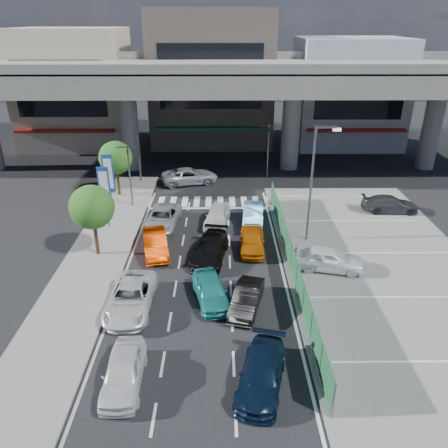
{
  "coord_description": "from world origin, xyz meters",
  "views": [
    {
      "loc": [
        1.05,
        -21.0,
        14.14
      ],
      "look_at": [
        1.24,
        4.35,
        2.04
      ],
      "focal_mm": 35.0,
      "sensor_mm": 36.0,
      "label": 1
    }
  ],
  "objects_px": {
    "street_lamp_right": "(315,175)",
    "van_white_back_left": "(124,372)",
    "taxi_orange_right": "(252,240)",
    "sedan_white_mid_left": "(131,298)",
    "traffic_cone": "(293,254)",
    "street_lamp_left": "(139,132)",
    "taxi_orange_left": "(155,243)",
    "sedan_black_mid": "(210,249)",
    "sedan_white_front_mid": "(217,215)",
    "kei_truck_front_right": "(253,215)",
    "crossing_wagon_silver": "(190,176)",
    "traffic_light_right": "(269,138)",
    "signboard_near": "(105,189)",
    "hatch_black_mid_right": "(247,299)",
    "parked_sedan_white": "(329,259)",
    "minivan_navy_back": "(262,374)",
    "wagon_silver_front_left": "(163,218)",
    "tree_near": "(92,207)",
    "parked_sedan_dgrey": "(390,204)",
    "taxi_teal_mid": "(211,290)",
    "traffic_light_left": "(128,160)",
    "tree_far": "(116,158)",
    "signboard_far": "(109,175)"
  },
  "relations": [
    {
      "from": "sedan_white_mid_left",
      "to": "traffic_cone",
      "type": "bearing_deg",
      "value": 28.26
    },
    {
      "from": "street_lamp_right",
      "to": "street_lamp_left",
      "type": "distance_m",
      "value": 18.06
    },
    {
      "from": "wagon_silver_front_left",
      "to": "kei_truck_front_right",
      "type": "xyz_separation_m",
      "value": [
        6.72,
        0.56,
        0.01
      ]
    },
    {
      "from": "tree_far",
      "to": "taxi_orange_left",
      "type": "xyz_separation_m",
      "value": [
        4.53,
        -10.22,
        -2.7
      ]
    },
    {
      "from": "tree_far",
      "to": "taxi_teal_mid",
      "type": "distance_m",
      "value": 17.94
    },
    {
      "from": "kei_truck_front_right",
      "to": "traffic_cone",
      "type": "bearing_deg",
      "value": -64.35
    },
    {
      "from": "parked_sedan_white",
      "to": "traffic_cone",
      "type": "distance_m",
      "value": 2.33
    },
    {
      "from": "traffic_light_right",
      "to": "street_lamp_left",
      "type": "height_order",
      "value": "street_lamp_left"
    },
    {
      "from": "sedan_white_mid_left",
      "to": "traffic_light_right",
      "type": "bearing_deg",
      "value": 66.25
    },
    {
      "from": "signboard_near",
      "to": "parked_sedan_dgrey",
      "type": "height_order",
      "value": "signboard_near"
    },
    {
      "from": "sedan_white_mid_left",
      "to": "taxi_teal_mid",
      "type": "bearing_deg",
      "value": 8.93
    },
    {
      "from": "traffic_light_left",
      "to": "sedan_black_mid",
      "type": "bearing_deg",
      "value": -52.56
    },
    {
      "from": "taxi_orange_left",
      "to": "van_white_back_left",
      "type": "bearing_deg",
      "value": -101.15
    },
    {
      "from": "taxi_orange_left",
      "to": "sedan_black_mid",
      "type": "xyz_separation_m",
      "value": [
        3.63,
        -0.84,
        0.0
      ]
    },
    {
      "from": "sedan_white_mid_left",
      "to": "kei_truck_front_right",
      "type": "distance_m",
      "value": 12.86
    },
    {
      "from": "van_white_back_left",
      "to": "taxi_teal_mid",
      "type": "distance_m",
      "value": 6.94
    },
    {
      "from": "taxi_orange_right",
      "to": "sedan_black_mid",
      "type": "bearing_deg",
      "value": -153.27
    },
    {
      "from": "tree_near",
      "to": "traffic_cone",
      "type": "bearing_deg",
      "value": -3.87
    },
    {
      "from": "tree_far",
      "to": "sedan_black_mid",
      "type": "height_order",
      "value": "tree_far"
    },
    {
      "from": "signboard_far",
      "to": "street_lamp_left",
      "type": "bearing_deg",
      "value": 79.69
    },
    {
      "from": "taxi_orange_right",
      "to": "street_lamp_right",
      "type": "bearing_deg",
      "value": 21.33
    },
    {
      "from": "van_white_back_left",
      "to": "taxi_orange_right",
      "type": "bearing_deg",
      "value": 60.94
    },
    {
      "from": "signboard_near",
      "to": "tree_near",
      "type": "bearing_deg",
      "value": -87.13
    },
    {
      "from": "tree_near",
      "to": "traffic_light_right",
      "type": "bearing_deg",
      "value": 50.19
    },
    {
      "from": "traffic_light_right",
      "to": "taxi_teal_mid",
      "type": "relative_size",
      "value": 1.31
    },
    {
      "from": "hatch_black_mid_right",
      "to": "crossing_wagon_silver",
      "type": "bearing_deg",
      "value": 117.08
    },
    {
      "from": "tree_far",
      "to": "parked_sedan_white",
      "type": "distance_m",
      "value": 20.01
    },
    {
      "from": "hatch_black_mid_right",
      "to": "traffic_light_right",
      "type": "bearing_deg",
      "value": 96.27
    },
    {
      "from": "signboard_near",
      "to": "hatch_black_mid_right",
      "type": "bearing_deg",
      "value": -45.87
    },
    {
      "from": "wagon_silver_front_left",
      "to": "traffic_cone",
      "type": "bearing_deg",
      "value": -24.74
    },
    {
      "from": "sedan_white_mid_left",
      "to": "sedan_white_front_mid",
      "type": "relative_size",
      "value": 1.23
    },
    {
      "from": "kei_truck_front_right",
      "to": "crossing_wagon_silver",
      "type": "bearing_deg",
      "value": 126.4
    },
    {
      "from": "traffic_light_right",
      "to": "minivan_navy_back",
      "type": "distance_m",
      "value": 26.61
    },
    {
      "from": "minivan_navy_back",
      "to": "taxi_orange_left",
      "type": "height_order",
      "value": "taxi_orange_left"
    },
    {
      "from": "van_white_back_left",
      "to": "sedan_white_front_mid",
      "type": "bearing_deg",
      "value": 74.91
    },
    {
      "from": "van_white_back_left",
      "to": "sedan_white_front_mid",
      "type": "relative_size",
      "value": 0.99
    },
    {
      "from": "hatch_black_mid_right",
      "to": "taxi_orange_right",
      "type": "xyz_separation_m",
      "value": [
        0.71,
        6.54,
        0.07
      ]
    },
    {
      "from": "street_lamp_right",
      "to": "van_white_back_left",
      "type": "bearing_deg",
      "value": -127.87
    },
    {
      "from": "street_lamp_left",
      "to": "traffic_cone",
      "type": "bearing_deg",
      "value": -51.24
    },
    {
      "from": "minivan_navy_back",
      "to": "parked_sedan_dgrey",
      "type": "xyz_separation_m",
      "value": [
        11.72,
        18.03,
        0.06
      ]
    },
    {
      "from": "sedan_white_front_mid",
      "to": "sedan_white_mid_left",
      "type": "bearing_deg",
      "value": -104.18
    },
    {
      "from": "parked_sedan_white",
      "to": "street_lamp_right",
      "type": "bearing_deg",
      "value": 18.06
    },
    {
      "from": "van_white_back_left",
      "to": "sedan_white_mid_left",
      "type": "relative_size",
      "value": 0.8
    },
    {
      "from": "wagon_silver_front_left",
      "to": "signboard_near",
      "type": "bearing_deg",
      "value": -170.96
    },
    {
      "from": "kei_truck_front_right",
      "to": "street_lamp_right",
      "type": "bearing_deg",
      "value": -32.19
    },
    {
      "from": "sedan_black_mid",
      "to": "sedan_white_front_mid",
      "type": "xyz_separation_m",
      "value": [
        0.41,
        5.21,
        0.0
      ]
    },
    {
      "from": "tree_far",
      "to": "kei_truck_front_right",
      "type": "height_order",
      "value": "tree_far"
    },
    {
      "from": "kei_truck_front_right",
      "to": "sedan_white_front_mid",
      "type": "bearing_deg",
      "value": -171.67
    },
    {
      "from": "traffic_light_right",
      "to": "sedan_black_mid",
      "type": "distance_m",
      "value": 16.71
    },
    {
      "from": "street_lamp_left",
      "to": "taxi_teal_mid",
      "type": "distance_m",
      "value": 20.77
    }
  ]
}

